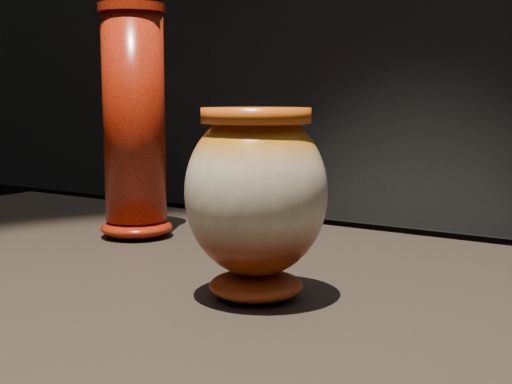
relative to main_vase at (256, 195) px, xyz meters
The scene contains 2 objects.
main_vase is the anchor object (origin of this frame).
tall_vase 0.37m from the main_vase, 152.51° to the left, with size 0.13×0.13×0.34m.
Camera 1 is at (0.27, -0.62, 1.11)m, focal length 50.00 mm.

